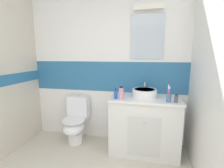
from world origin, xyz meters
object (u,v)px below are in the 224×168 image
(sink_basin, at_px, (144,93))
(perfume_flask_small, at_px, (176,99))
(toilet, at_px, (76,121))
(soap_dispenser, at_px, (116,94))
(toothbrush_cup, at_px, (169,97))
(shampoo_bottle_tall, at_px, (121,93))

(sink_basin, distance_m, perfume_flask_small, 0.45)
(toilet, distance_m, soap_dispenser, 0.93)
(toothbrush_cup, height_order, shampoo_bottle_tall, toothbrush_cup)
(toilet, xyz_separation_m, toothbrush_cup, (1.43, -0.21, 0.55))
(toilet, bearing_deg, perfume_flask_small, -7.95)
(toothbrush_cup, distance_m, shampoo_bottle_tall, 0.63)
(toothbrush_cup, xyz_separation_m, perfume_flask_small, (0.09, -0.00, -0.01))
(sink_basin, height_order, perfume_flask_small, sink_basin)
(toilet, bearing_deg, soap_dispenser, -15.49)
(toilet, relative_size, shampoo_bottle_tall, 4.20)
(toilet, height_order, toothbrush_cup, toothbrush_cup)
(soap_dispenser, bearing_deg, toilet, 164.51)
(soap_dispenser, xyz_separation_m, perfume_flask_small, (0.80, -0.01, -0.01))
(toilet, distance_m, toothbrush_cup, 1.55)
(toilet, height_order, shampoo_bottle_tall, shampoo_bottle_tall)
(sink_basin, height_order, shampoo_bottle_tall, sink_basin)
(sink_basin, distance_m, toothbrush_cup, 0.37)
(toilet, relative_size, soap_dispenser, 4.78)
(shampoo_bottle_tall, bearing_deg, perfume_flask_small, -0.06)
(toothbrush_cup, bearing_deg, soap_dispenser, 178.93)
(toilet, height_order, perfume_flask_small, perfume_flask_small)
(sink_basin, xyz_separation_m, soap_dispenser, (-0.39, -0.18, -0.00))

